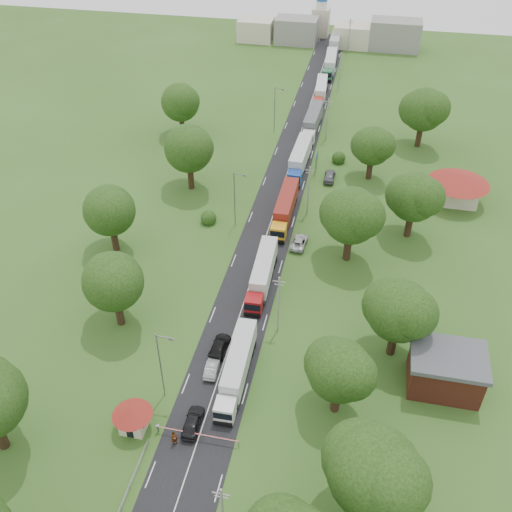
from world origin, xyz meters
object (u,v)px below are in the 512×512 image
(info_sign, at_px, (317,159))
(car_lane_front, at_px, (193,422))
(car_lane_mid, at_px, (213,366))
(guard_booth, at_px, (133,416))
(pedestrian_near, at_px, (174,438))
(truck_0, at_px, (237,367))
(boom_barrier, at_px, (185,432))

(info_sign, distance_m, car_lane_front, 58.87)
(car_lane_front, relative_size, car_lane_mid, 1.09)
(guard_booth, bearing_deg, pedestrian_near, -11.74)
(car_lane_front, height_order, car_lane_mid, car_lane_front)
(pedestrian_near, bearing_deg, car_lane_front, 20.67)
(info_sign, xyz_separation_m, pedestrian_near, (-7.46, -61.03, -2.04))
(guard_booth, relative_size, truck_0, 0.32)
(truck_0, distance_m, car_lane_mid, 3.52)
(boom_barrier, xyz_separation_m, info_sign, (6.56, 60.00, 2.11))
(guard_booth, height_order, car_lane_front, guard_booth)
(truck_0, distance_m, car_lane_front, 8.31)
(car_lane_mid, height_order, pedestrian_near, pedestrian_near)
(guard_booth, xyz_separation_m, pedestrian_near, (4.93, -1.03, -1.20))
(car_lane_mid, bearing_deg, info_sign, -99.99)
(guard_booth, xyz_separation_m, car_lane_mid, (6.20, 9.68, -1.48))
(info_sign, bearing_deg, guard_booth, -101.68)
(boom_barrier, height_order, info_sign, info_sign)
(info_sign, relative_size, car_lane_mid, 0.98)
(car_lane_front, relative_size, pedestrian_near, 2.37)
(boom_barrier, xyz_separation_m, guard_booth, (-5.84, -0.00, 1.27))
(guard_booth, relative_size, info_sign, 1.07)
(boom_barrier, relative_size, truck_0, 0.68)
(boom_barrier, relative_size, car_lane_mid, 2.22)
(car_lane_mid, bearing_deg, pedestrian_near, 80.29)
(boom_barrier, height_order, car_lane_mid, car_lane_mid)
(guard_booth, bearing_deg, truck_0, 43.92)
(boom_barrier, xyz_separation_m, car_lane_front, (0.36, 1.50, -0.12))
(pedestrian_near, bearing_deg, boom_barrier, 5.79)
(car_lane_front, bearing_deg, boom_barrier, 74.87)
(info_sign, height_order, truck_0, info_sign)
(boom_barrier, bearing_deg, truck_0, 68.48)
(truck_0, bearing_deg, boom_barrier, -111.52)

